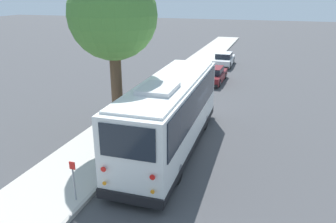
{
  "coord_description": "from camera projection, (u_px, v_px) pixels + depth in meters",
  "views": [
    {
      "loc": [
        -14.55,
        -3.77,
        6.87
      ],
      "look_at": [
        0.08,
        0.97,
        1.3
      ],
      "focal_mm": 35.0,
      "sensor_mm": 36.0,
      "label": 1
    }
  ],
  "objects": [
    {
      "name": "street_tree",
      "position": [
        113.0,
        10.0,
        14.47
      ],
      "size": [
        4.0,
        4.0,
        8.41
      ],
      "color": "brown",
      "rests_on": "sidewalk_slab"
    },
    {
      "name": "sign_post_near",
      "position": [
        74.0,
        180.0,
        11.06
      ],
      "size": [
        0.06,
        0.22,
        1.47
      ],
      "color": "gray",
      "rests_on": "sidewalk_slab"
    },
    {
      "name": "curb_strip",
      "position": [
        150.0,
        132.0,
        16.98
      ],
      "size": [
        80.0,
        0.14,
        0.15
      ],
      "primitive_type": "cube",
      "color": "#AAA69D",
      "rests_on": "ground"
    },
    {
      "name": "parked_sedan_maroon",
      "position": [
        213.0,
        75.0,
        26.67
      ],
      "size": [
        4.36,
        1.74,
        1.26
      ],
      "rotation": [
        0.0,
        0.0,
        -0.02
      ],
      "color": "maroon",
      "rests_on": "ground"
    },
    {
      "name": "sign_post_far",
      "position": [
        98.0,
        160.0,
        12.55
      ],
      "size": [
        0.06,
        0.06,
        1.4
      ],
      "color": "gray",
      "rests_on": "sidewalk_slab"
    },
    {
      "name": "parked_sedan_white",
      "position": [
        224.0,
        60.0,
        32.67
      ],
      "size": [
        4.44,
        1.75,
        1.33
      ],
      "rotation": [
        0.0,
        0.0,
        0.0
      ],
      "color": "silver",
      "rests_on": "ground"
    },
    {
      "name": "sidewalk_slab",
      "position": [
        121.0,
        128.0,
        17.46
      ],
      "size": [
        80.0,
        3.19,
        0.15
      ],
      "primitive_type": "cube",
      "color": "beige",
      "rests_on": "ground"
    },
    {
      "name": "shuttle_bus",
      "position": [
        171.0,
        111.0,
        14.67
      ],
      "size": [
        9.85,
        2.76,
        3.5
      ],
      "rotation": [
        0.0,
        0.0,
        0.02
      ],
      "color": "white",
      "rests_on": "ground"
    },
    {
      "name": "ground_plane",
      "position": [
        186.0,
        138.0,
        16.45
      ],
      "size": [
        160.0,
        160.0,
        0.0
      ],
      "primitive_type": "plane",
      "color": "#474749"
    }
  ]
}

